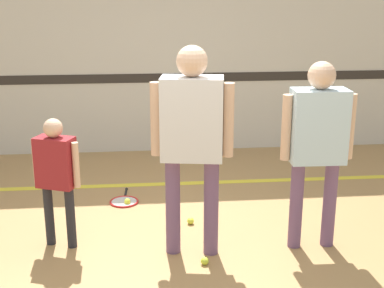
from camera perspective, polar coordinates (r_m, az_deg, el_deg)
The scene contains 10 objects.
ground_plane at distance 4.74m, azimuth -2.26°, elevation -11.36°, with size 16.00×16.00×0.00m, color #A87F4C.
wall_back at distance 7.23m, azimuth -3.78°, elevation 11.56°, with size 16.00×0.07×3.20m.
floor_stripe at distance 6.24m, azimuth -3.11°, elevation -4.27°, with size 14.40×0.10×0.01m.
person_instructor at distance 4.32m, azimuth -0.00°, elevation 1.55°, with size 0.67×0.35×1.78m.
person_student_left at distance 4.71m, azimuth -14.29°, elevation -2.59°, with size 0.41×0.29×1.16m.
person_student_right at distance 4.59m, azimuth 13.25°, elevation 0.85°, with size 0.62×0.26×1.64m.
racket_spare_on_floor at distance 5.78m, azimuth -7.24°, elevation -6.04°, with size 0.32×0.55×0.03m.
tennis_ball_near_instructor at distance 4.52m, azimuth 1.36°, elevation -12.37°, with size 0.07×0.07×0.07m, color #CCE038.
tennis_ball_by_spare_racket at distance 5.70m, azimuth -6.91°, elevation -6.12°, with size 0.07×0.07×0.07m, color #CCE038.
tennis_ball_stray_left at distance 5.22m, azimuth -0.16°, elevation -8.20°, with size 0.07×0.07×0.07m, color #CCE038.
Camera 1 is at (-0.21, -4.19, 2.22)m, focal length 50.00 mm.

